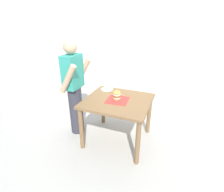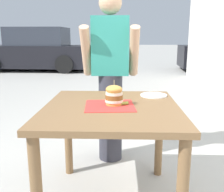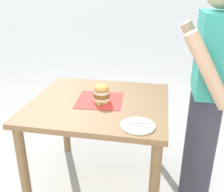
{
  "view_description": "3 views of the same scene",
  "coord_description": "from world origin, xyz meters",
  "px_view_note": "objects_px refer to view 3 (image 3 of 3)",
  "views": [
    {
      "loc": [
        -2.39,
        -0.86,
        2.01
      ],
      "look_at": [
        0.0,
        0.1,
        0.84
      ],
      "focal_mm": 28.0,
      "sensor_mm": 36.0,
      "label": 1
    },
    {
      "loc": [
        0.07,
        -1.8,
        1.27
      ],
      "look_at": [
        0.0,
        0.1,
        0.84
      ],
      "focal_mm": 42.0,
      "sensor_mm": 36.0,
      "label": 2
    },
    {
      "loc": [
        1.79,
        0.45,
        1.6
      ],
      "look_at": [
        0.0,
        0.1,
        0.84
      ],
      "focal_mm": 42.0,
      "sensor_mm": 36.0,
      "label": 3
    }
  ],
  "objects_px": {
    "pickle_spear": "(98,103)",
    "side_plate_with_forks": "(138,126)",
    "sandwich": "(102,93)",
    "diner_across_table": "(207,95)",
    "patio_table": "(100,116)"
  },
  "relations": [
    {
      "from": "pickle_spear",
      "to": "side_plate_with_forks",
      "type": "bearing_deg",
      "value": 50.79
    },
    {
      "from": "sandwich",
      "to": "diner_across_table",
      "type": "bearing_deg",
      "value": 94.29
    },
    {
      "from": "pickle_spear",
      "to": "patio_table",
      "type": "bearing_deg",
      "value": -172.85
    },
    {
      "from": "side_plate_with_forks",
      "to": "patio_table",
      "type": "bearing_deg",
      "value": -135.56
    },
    {
      "from": "sandwich",
      "to": "side_plate_with_forks",
      "type": "xyz_separation_m",
      "value": [
        0.32,
        0.31,
        -0.07
      ]
    },
    {
      "from": "sandwich",
      "to": "pickle_spear",
      "type": "distance_m",
      "value": 0.08
    },
    {
      "from": "patio_table",
      "to": "diner_across_table",
      "type": "distance_m",
      "value": 0.82
    },
    {
      "from": "patio_table",
      "to": "diner_across_table",
      "type": "bearing_deg",
      "value": 92.9
    },
    {
      "from": "sandwich",
      "to": "pickle_spear",
      "type": "height_order",
      "value": "sandwich"
    },
    {
      "from": "sandwich",
      "to": "pickle_spear",
      "type": "relative_size",
      "value": 1.97
    },
    {
      "from": "patio_table",
      "to": "side_plate_with_forks",
      "type": "distance_m",
      "value": 0.49
    },
    {
      "from": "side_plate_with_forks",
      "to": "diner_across_table",
      "type": "height_order",
      "value": "diner_across_table"
    },
    {
      "from": "patio_table",
      "to": "sandwich",
      "type": "relative_size",
      "value": 5.81
    },
    {
      "from": "patio_table",
      "to": "side_plate_with_forks",
      "type": "bearing_deg",
      "value": 44.44
    },
    {
      "from": "patio_table",
      "to": "pickle_spear",
      "type": "distance_m",
      "value": 0.16
    }
  ]
}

